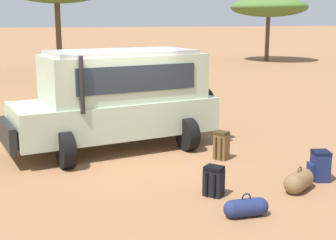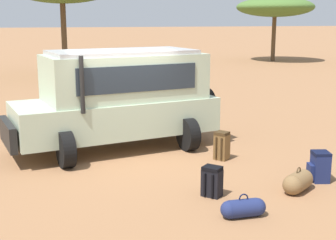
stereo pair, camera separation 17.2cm
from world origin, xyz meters
name	(u,v)px [view 1 (the left image)]	position (x,y,z in m)	size (l,w,h in m)	color
ground_plane	(127,155)	(0.00, 0.00, 0.00)	(320.00, 320.00, 0.00)	#936642
safari_vehicle	(118,97)	(-0.03, 0.72, 1.29)	(5.47, 3.29, 2.44)	#B2C6A8
backpack_beside_front_wheel	(222,146)	(2.03, -0.93, 0.32)	(0.42, 0.41, 0.66)	brown
backpack_cluster_center	(214,181)	(0.98, -2.99, 0.27)	(0.44, 0.44, 0.57)	black
backpack_near_rear_wheel	(320,166)	(3.33, -2.84, 0.30)	(0.47, 0.44, 0.61)	navy
duffel_bag_low_black_case	(299,181)	(2.62, -3.22, 0.19)	(0.75, 0.63, 0.48)	brown
duffel_bag_soft_canvas	(246,208)	(1.13, -4.00, 0.15)	(0.78, 0.32, 0.40)	navy
acacia_tree_far_right	(269,7)	(15.48, 21.40, 3.97)	(5.65, 5.89, 4.70)	brown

